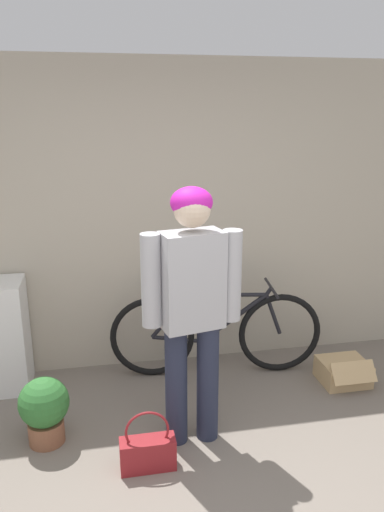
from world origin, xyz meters
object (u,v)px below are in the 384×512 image
bicycle (216,333)px  cardboard_box (343,371)px  potted_plant (44,408)px  person (192,298)px  handbag (148,451)px

bicycle → cardboard_box: (1.01, -0.35, -0.28)m
cardboard_box → bicycle: bearing=160.7°
bicycle → potted_plant: bicycle is taller
person → bicycle: (0.37, 0.84, -0.66)m
bicycle → handbag: bicycle is taller
person → handbag: size_ratio=4.26×
handbag → cardboard_box: bearing=23.2°
potted_plant → cardboard_box: bearing=8.1°
cardboard_box → potted_plant: 2.39m
potted_plant → bicycle: bearing=26.9°
person → handbag: 1.01m
cardboard_box → potted_plant: potted_plant is taller
handbag → cardboard_box: 1.86m
handbag → cardboard_box: (1.71, 0.73, -0.03)m
potted_plant → handbag: bearing=-31.3°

